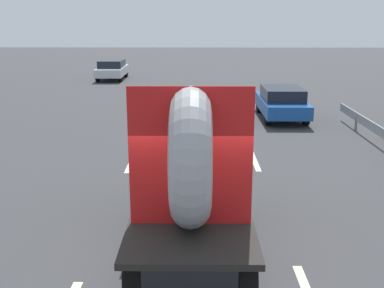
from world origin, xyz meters
The scene contains 6 objects.
ground_plane centered at (0.00, 0.00, 0.00)m, with size 120.00×120.00×0.00m, color #38383A.
flatbed_truck centered at (0.00, 0.87, 1.60)m, with size 2.02×4.94×3.25m.
distant_sedan centered at (3.71, 12.32, 0.72)m, with size 1.77×4.13×1.35m.
lane_dash_left_far centered at (-1.86, 6.02, 0.00)m, with size 2.22×0.16×0.01m, color beige.
lane_dash_right_far centered at (1.86, 6.57, 0.00)m, with size 2.98×0.16×0.01m, color beige.
oncoming_car centered at (-5.72, 25.29, 0.72)m, with size 1.75×4.09×1.33m.
Camera 1 is at (0.08, -7.73, 4.24)m, focal length 44.72 mm.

